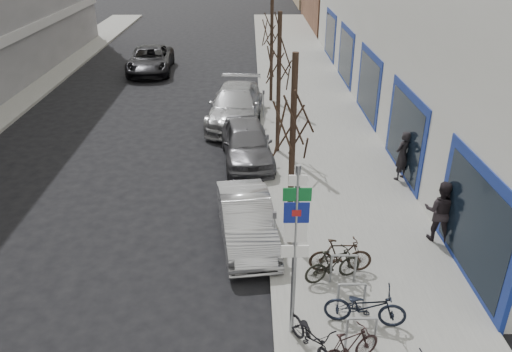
{
  "coord_description": "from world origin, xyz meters",
  "views": [
    {
      "loc": [
        1.51,
        -8.31,
        8.12
      ],
      "look_at": [
        1.67,
        3.98,
        2.0
      ],
      "focal_mm": 35.0,
      "sensor_mm": 36.0,
      "label": 1
    }
  ],
  "objects_px": {
    "meter_front": "(274,228)",
    "bike_mid_curb": "(366,303)",
    "bike_far_inner": "(341,255)",
    "parked_car_back": "(235,105)",
    "pedestrian_near": "(402,156)",
    "lane_car": "(150,60)",
    "bike_rack": "(352,294)",
    "tree_near": "(294,109)",
    "tree_far": "(272,21)",
    "tree_mid": "(279,51)",
    "meter_mid": "(267,147)",
    "bike_near_right": "(349,347)",
    "highway_sign_pole": "(295,244)",
    "parked_car_mid": "(247,142)",
    "parked_car_front": "(247,220)",
    "meter_back": "(264,101)",
    "bike_near_left": "(312,334)",
    "bike_mid_inner": "(333,264)",
    "pedestrian_far": "(440,211)"
  },
  "relations": [
    {
      "from": "meter_front",
      "to": "bike_mid_curb",
      "type": "relative_size",
      "value": 0.7
    },
    {
      "from": "bike_far_inner",
      "to": "parked_car_back",
      "type": "distance_m",
      "value": 11.88
    },
    {
      "from": "meter_front",
      "to": "pedestrian_near",
      "type": "xyz_separation_m",
      "value": [
        4.65,
        4.43,
        0.13
      ]
    },
    {
      "from": "parked_car_back",
      "to": "lane_car",
      "type": "relative_size",
      "value": 1.01
    },
    {
      "from": "bike_rack",
      "to": "bike_far_inner",
      "type": "xyz_separation_m",
      "value": [
        0.01,
        1.54,
        -0.01
      ]
    },
    {
      "from": "tree_near",
      "to": "tree_far",
      "type": "bearing_deg",
      "value": 90.0
    },
    {
      "from": "tree_mid",
      "to": "meter_mid",
      "type": "xyz_separation_m",
      "value": [
        -0.45,
        -1.5,
        -3.19
      ]
    },
    {
      "from": "tree_near",
      "to": "bike_near_right",
      "type": "distance_m",
      "value": 5.71
    },
    {
      "from": "highway_sign_pole",
      "to": "bike_far_inner",
      "type": "height_order",
      "value": "highway_sign_pole"
    },
    {
      "from": "tree_mid",
      "to": "parked_car_mid",
      "type": "relative_size",
      "value": 1.22
    },
    {
      "from": "parked_car_front",
      "to": "tree_far",
      "type": "bearing_deg",
      "value": 76.98
    },
    {
      "from": "bike_far_inner",
      "to": "parked_car_front",
      "type": "distance_m",
      "value": 2.94
    },
    {
      "from": "highway_sign_pole",
      "to": "meter_back",
      "type": "height_order",
      "value": "highway_sign_pole"
    },
    {
      "from": "tree_far",
      "to": "meter_back",
      "type": "distance_m",
      "value": 4.08
    },
    {
      "from": "meter_mid",
      "to": "bike_near_right",
      "type": "relative_size",
      "value": 0.86
    },
    {
      "from": "tree_mid",
      "to": "pedestrian_near",
      "type": "xyz_separation_m",
      "value": [
        4.2,
        -2.57,
        -3.06
      ]
    },
    {
      "from": "meter_mid",
      "to": "parked_car_front",
      "type": "height_order",
      "value": "meter_mid"
    },
    {
      "from": "highway_sign_pole",
      "to": "meter_mid",
      "type": "distance_m",
      "value": 8.65
    },
    {
      "from": "meter_mid",
      "to": "bike_near_right",
      "type": "xyz_separation_m",
      "value": [
        1.32,
        -9.43,
        -0.32
      ]
    },
    {
      "from": "meter_mid",
      "to": "bike_near_right",
      "type": "distance_m",
      "value": 9.52
    },
    {
      "from": "bike_near_left",
      "to": "bike_mid_inner",
      "type": "xyz_separation_m",
      "value": [
        0.81,
        2.4,
        -0.02
      ]
    },
    {
      "from": "bike_rack",
      "to": "bike_far_inner",
      "type": "bearing_deg",
      "value": 89.75
    },
    {
      "from": "bike_rack",
      "to": "tree_near",
      "type": "xyz_separation_m",
      "value": [
        -1.2,
        2.9,
        3.44
      ]
    },
    {
      "from": "meter_mid",
      "to": "lane_car",
      "type": "relative_size",
      "value": 0.23
    },
    {
      "from": "tree_mid",
      "to": "pedestrian_near",
      "type": "distance_m",
      "value": 5.8
    },
    {
      "from": "tree_near",
      "to": "meter_back",
      "type": "bearing_deg",
      "value": 92.45
    },
    {
      "from": "highway_sign_pole",
      "to": "pedestrian_near",
      "type": "bearing_deg",
      "value": 59.39
    },
    {
      "from": "parked_car_front",
      "to": "lane_car",
      "type": "height_order",
      "value": "lane_car"
    },
    {
      "from": "meter_back",
      "to": "bike_mid_curb",
      "type": "relative_size",
      "value": 0.7
    },
    {
      "from": "highway_sign_pole",
      "to": "parked_car_mid",
      "type": "relative_size",
      "value": 0.93
    },
    {
      "from": "meter_back",
      "to": "lane_car",
      "type": "xyz_separation_m",
      "value": [
        -6.82,
        8.79,
        -0.15
      ]
    },
    {
      "from": "highway_sign_pole",
      "to": "meter_back",
      "type": "bearing_deg",
      "value": 91.02
    },
    {
      "from": "bike_near_left",
      "to": "lane_car",
      "type": "distance_m",
      "value": 24.56
    },
    {
      "from": "highway_sign_pole",
      "to": "bike_near_left",
      "type": "distance_m",
      "value": 1.95
    },
    {
      "from": "bike_near_right",
      "to": "parked_car_mid",
      "type": "distance_m",
      "value": 10.5
    },
    {
      "from": "parked_car_mid",
      "to": "lane_car",
      "type": "xyz_separation_m",
      "value": [
        -6.05,
        13.43,
        0.0
      ]
    },
    {
      "from": "bike_rack",
      "to": "bike_mid_curb",
      "type": "relative_size",
      "value": 1.25
    },
    {
      "from": "bike_near_left",
      "to": "meter_mid",
      "type": "bearing_deg",
      "value": 66.77
    },
    {
      "from": "tree_mid",
      "to": "meter_mid",
      "type": "bearing_deg",
      "value": -106.7
    },
    {
      "from": "highway_sign_pole",
      "to": "tree_near",
      "type": "relative_size",
      "value": 0.76
    },
    {
      "from": "tree_mid",
      "to": "parked_car_mid",
      "type": "xyz_separation_m",
      "value": [
        -1.22,
        -0.64,
        -3.34
      ]
    },
    {
      "from": "highway_sign_pole",
      "to": "bike_near_right",
      "type": "distance_m",
      "value": 2.33
    },
    {
      "from": "highway_sign_pole",
      "to": "meter_front",
      "type": "distance_m",
      "value": 3.39
    },
    {
      "from": "meter_back",
      "to": "tree_far",
      "type": "bearing_deg",
      "value": 79.8
    },
    {
      "from": "parked_car_front",
      "to": "parked_car_back",
      "type": "bearing_deg",
      "value": 85.6
    },
    {
      "from": "meter_front",
      "to": "pedestrian_far",
      "type": "distance_m",
      "value": 4.69
    },
    {
      "from": "meter_back",
      "to": "bike_far_inner",
      "type": "distance_m",
      "value": 11.98
    },
    {
      "from": "bike_near_left",
      "to": "bike_mid_curb",
      "type": "bearing_deg",
      "value": 6.54
    },
    {
      "from": "bike_rack",
      "to": "bike_near_left",
      "type": "relative_size",
      "value": 1.4
    },
    {
      "from": "tree_near",
      "to": "bike_mid_inner",
      "type": "xyz_separation_m",
      "value": [
        0.96,
        -1.71,
        -3.49
      ]
    }
  ]
}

